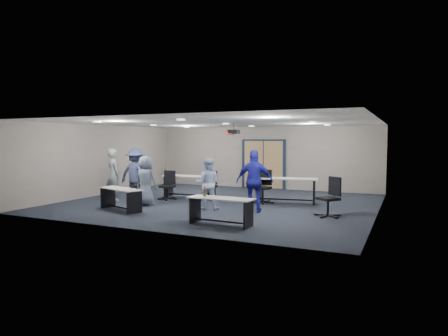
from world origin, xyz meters
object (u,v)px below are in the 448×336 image
at_px(chair_loose_left, 138,184).
at_px(person_plaid, 146,181).
at_px(person_gray, 113,174).
at_px(table_front_right, 221,206).
at_px(chair_back_c, 263,187).
at_px(table_front_left, 121,195).
at_px(person_back, 135,174).
at_px(chair_loose_right, 328,197).
at_px(table_back_right, 286,186).
at_px(person_navy, 255,181).
at_px(person_lightblue, 208,184).
at_px(chair_back_a, 167,185).
at_px(chair_back_b, 210,185).
at_px(table_back_left, 190,183).

relative_size(chair_loose_left, person_plaid, 0.71).
bearing_deg(person_gray, table_front_right, -175.49).
distance_m(table_front_right, chair_back_c, 3.70).
distance_m(table_front_left, chair_back_c, 4.62).
bearing_deg(person_back, chair_loose_right, 174.16).
bearing_deg(table_back_right, person_navy, -109.17).
bearing_deg(person_lightblue, person_gray, -19.00).
relative_size(table_front_left, chair_loose_left, 1.52).
height_order(table_front_right, person_gray, person_gray).
bearing_deg(chair_loose_left, person_gray, 153.23).
height_order(table_front_left, person_back, person_back).
distance_m(chair_loose_left, person_plaid, 1.15).
height_order(chair_loose_right, person_lightblue, person_lightblue).
bearing_deg(chair_loose_right, table_front_left, -126.44).
height_order(table_back_right, person_gray, person_gray).
height_order(person_gray, person_navy, same).
distance_m(chair_back_c, person_gray, 5.22).
xyz_separation_m(table_front_right, chair_loose_right, (2.24, 2.18, 0.08)).
height_order(table_front_right, person_back, person_back).
relative_size(chair_back_c, chair_loose_right, 1.01).
relative_size(table_back_right, chair_loose_right, 1.95).
height_order(chair_back_c, chair_loose_left, chair_loose_left).
distance_m(table_back_right, chair_back_a, 4.18).
xyz_separation_m(chair_back_b, person_gray, (-2.95, -1.65, 0.41)).
bearing_deg(table_front_left, chair_back_b, 84.25).
relative_size(chair_back_c, chair_loose_left, 0.98).
height_order(table_back_left, chair_loose_left, chair_loose_left).
xyz_separation_m(table_front_right, table_back_left, (-3.05, 3.79, 0.08)).
relative_size(chair_back_c, person_gray, 0.61).
distance_m(table_front_right, person_lightblue, 2.34).
height_order(chair_back_a, chair_loose_left, chair_loose_left).
bearing_deg(table_front_left, person_gray, 154.60).
bearing_deg(table_back_right, chair_back_b, 177.95).
height_order(table_front_left, table_back_left, table_back_left).
distance_m(table_front_left, chair_back_b, 3.44).
bearing_deg(table_front_right, person_plaid, 156.29).
bearing_deg(chair_back_c, table_front_left, -139.96).
height_order(table_back_right, chair_back_a, chair_back_a).
bearing_deg(chair_loose_right, person_gray, -140.73).
bearing_deg(chair_loose_right, table_back_left, -158.42).
relative_size(table_front_right, chair_loose_left, 1.50).
relative_size(table_front_right, chair_back_a, 1.66).
bearing_deg(person_navy, table_front_right, 71.38).
xyz_separation_m(table_back_left, chair_back_a, (-0.48, -0.76, -0.04)).
height_order(table_back_left, person_navy, person_navy).
height_order(chair_back_c, person_gray, person_gray).
bearing_deg(chair_back_c, person_navy, -80.68).
bearing_deg(person_navy, chair_loose_left, -19.25).
xyz_separation_m(table_front_right, person_lightblue, (-1.34, 1.89, 0.32)).
xyz_separation_m(chair_back_a, person_plaid, (0.05, -1.35, 0.29)).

